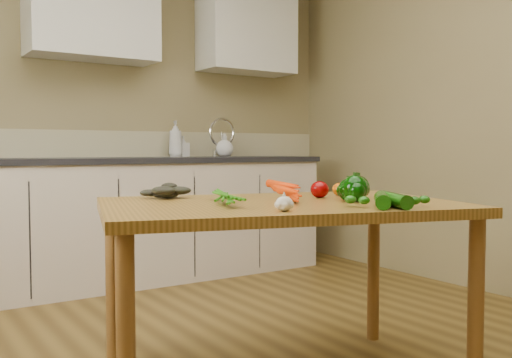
{
  "coord_description": "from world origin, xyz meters",
  "views": [
    {
      "loc": [
        -1.38,
        -1.73,
        0.96
      ],
      "look_at": [
        0.0,
        0.37,
        0.83
      ],
      "focal_mm": 40.0,
      "sensor_mm": 36.0,
      "label": 1
    }
  ],
  "objects_px": {
    "leafy_greens": "(166,187)",
    "garlic_bulb": "(284,204)",
    "table": "(280,222)",
    "pepper_b": "(358,188)",
    "zucchini_a": "(394,200)",
    "zucchini_b": "(382,200)",
    "tomato_c": "(362,190)",
    "pepper_a": "(349,190)",
    "pepper_c": "(355,189)",
    "soap_bottle_b": "(183,146)",
    "carrot_bunch": "(269,193)",
    "tomato_b": "(339,189)",
    "soap_bottle_a": "(175,139)",
    "tomato_a": "(320,189)",
    "soap_bottle_c": "(224,145)"
  },
  "relations": [
    {
      "from": "pepper_c",
      "to": "zucchini_b",
      "type": "xyz_separation_m",
      "value": [
        -0.07,
        -0.22,
        -0.03
      ]
    },
    {
      "from": "pepper_c",
      "to": "tomato_b",
      "type": "height_order",
      "value": "pepper_c"
    },
    {
      "from": "table",
      "to": "soap_bottle_b",
      "type": "xyz_separation_m",
      "value": [
        0.66,
        2.23,
        0.32
      ]
    },
    {
      "from": "pepper_b",
      "to": "tomato_a",
      "type": "distance_m",
      "value": 0.17
    },
    {
      "from": "table",
      "to": "zucchini_b",
      "type": "bearing_deg",
      "value": -47.73
    },
    {
      "from": "tomato_b",
      "to": "tomato_c",
      "type": "relative_size",
      "value": 0.93
    },
    {
      "from": "soap_bottle_c",
      "to": "leafy_greens",
      "type": "relative_size",
      "value": 0.93
    },
    {
      "from": "pepper_b",
      "to": "zucchini_a",
      "type": "height_order",
      "value": "pepper_b"
    },
    {
      "from": "garlic_bulb",
      "to": "pepper_c",
      "type": "height_order",
      "value": "pepper_c"
    },
    {
      "from": "table",
      "to": "pepper_b",
      "type": "xyz_separation_m",
      "value": [
        0.33,
        -0.1,
        0.13
      ]
    },
    {
      "from": "soap_bottle_a",
      "to": "carrot_bunch",
      "type": "xyz_separation_m",
      "value": [
        -0.63,
        -2.19,
        -0.26
      ]
    },
    {
      "from": "tomato_b",
      "to": "zucchini_b",
      "type": "bearing_deg",
      "value": -114.53
    },
    {
      "from": "soap_bottle_b",
      "to": "zucchini_b",
      "type": "height_order",
      "value": "soap_bottle_b"
    },
    {
      "from": "soap_bottle_c",
      "to": "tomato_a",
      "type": "distance_m",
      "value": 2.27
    },
    {
      "from": "pepper_a",
      "to": "leafy_greens",
      "type": "bearing_deg",
      "value": 137.79
    },
    {
      "from": "soap_bottle_b",
      "to": "leafy_greens",
      "type": "bearing_deg",
      "value": 49.34
    },
    {
      "from": "pepper_a",
      "to": "zucchini_b",
      "type": "bearing_deg",
      "value": -106.57
    },
    {
      "from": "pepper_a",
      "to": "tomato_b",
      "type": "bearing_deg",
      "value": 56.86
    },
    {
      "from": "pepper_a",
      "to": "pepper_c",
      "type": "height_order",
      "value": "pepper_c"
    },
    {
      "from": "soap_bottle_b",
      "to": "carrot_bunch",
      "type": "distance_m",
      "value": 2.33
    },
    {
      "from": "table",
      "to": "soap_bottle_c",
      "type": "height_order",
      "value": "soap_bottle_c"
    },
    {
      "from": "pepper_b",
      "to": "leafy_greens",
      "type": "bearing_deg",
      "value": 142.1
    },
    {
      "from": "zucchini_a",
      "to": "zucchini_b",
      "type": "relative_size",
      "value": 1.02
    },
    {
      "from": "tomato_c",
      "to": "tomato_a",
      "type": "bearing_deg",
      "value": 157.08
    },
    {
      "from": "soap_bottle_c",
      "to": "tomato_c",
      "type": "xyz_separation_m",
      "value": [
        -0.59,
        -2.21,
        -0.21
      ]
    },
    {
      "from": "carrot_bunch",
      "to": "tomato_b",
      "type": "xyz_separation_m",
      "value": [
        0.45,
        0.08,
        -0.01
      ]
    },
    {
      "from": "pepper_c",
      "to": "garlic_bulb",
      "type": "bearing_deg",
      "value": -163.89
    },
    {
      "from": "tomato_c",
      "to": "zucchini_b",
      "type": "xyz_separation_m",
      "value": [
        -0.25,
        -0.36,
        -0.0
      ]
    },
    {
      "from": "soap_bottle_b",
      "to": "zucchini_a",
      "type": "xyz_separation_m",
      "value": [
        -0.43,
        -2.62,
        -0.21
      ]
    },
    {
      "from": "pepper_c",
      "to": "tomato_c",
      "type": "distance_m",
      "value": 0.23
    },
    {
      "from": "carrot_bunch",
      "to": "tomato_a",
      "type": "xyz_separation_m",
      "value": [
        0.3,
        0.04,
        0.0
      ]
    },
    {
      "from": "soap_bottle_a",
      "to": "zucchini_a",
      "type": "relative_size",
      "value": 1.22
    },
    {
      "from": "carrot_bunch",
      "to": "tomato_b",
      "type": "height_order",
      "value": "carrot_bunch"
    },
    {
      "from": "soap_bottle_b",
      "to": "zucchini_b",
      "type": "distance_m",
      "value": 2.66
    },
    {
      "from": "tomato_c",
      "to": "zucchini_b",
      "type": "height_order",
      "value": "tomato_c"
    },
    {
      "from": "table",
      "to": "soap_bottle_b",
      "type": "bearing_deg",
      "value": 89.73
    },
    {
      "from": "soap_bottle_a",
      "to": "zucchini_a",
      "type": "distance_m",
      "value": 2.65
    },
    {
      "from": "soap_bottle_c",
      "to": "soap_bottle_b",
      "type": "bearing_deg",
      "value": -97.55
    },
    {
      "from": "leafy_greens",
      "to": "garlic_bulb",
      "type": "relative_size",
      "value": 3.27
    },
    {
      "from": "soap_bottle_b",
      "to": "pepper_c",
      "type": "distance_m",
      "value": 2.43
    },
    {
      "from": "leafy_greens",
      "to": "tomato_c",
      "type": "height_order",
      "value": "leafy_greens"
    },
    {
      "from": "pepper_c",
      "to": "tomato_a",
      "type": "bearing_deg",
      "value": 90.71
    },
    {
      "from": "pepper_b",
      "to": "tomato_c",
      "type": "bearing_deg",
      "value": 37.97
    },
    {
      "from": "soap_bottle_a",
      "to": "garlic_bulb",
      "type": "height_order",
      "value": "soap_bottle_a"
    },
    {
      "from": "pepper_b",
      "to": "garlic_bulb",
      "type": "bearing_deg",
      "value": -159.67
    },
    {
      "from": "tomato_a",
      "to": "table",
      "type": "bearing_deg",
      "value": -167.56
    },
    {
      "from": "soap_bottle_a",
      "to": "soap_bottle_c",
      "type": "xyz_separation_m",
      "value": [
        0.43,
        -0.02,
        -0.05
      ]
    },
    {
      "from": "pepper_a",
      "to": "tomato_a",
      "type": "relative_size",
      "value": 1.11
    },
    {
      "from": "table",
      "to": "pepper_b",
      "type": "height_order",
      "value": "pepper_b"
    },
    {
      "from": "table",
      "to": "tomato_b",
      "type": "distance_m",
      "value": 0.43
    }
  ]
}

